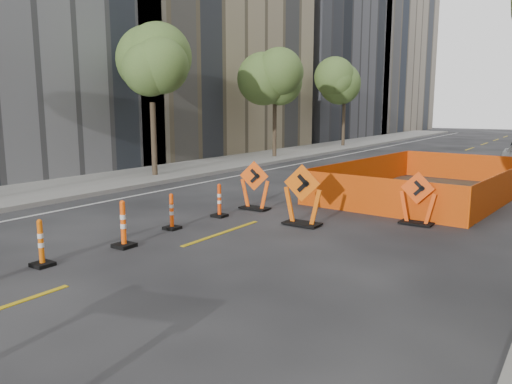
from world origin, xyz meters
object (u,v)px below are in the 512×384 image
Objects in this scene: channelizer_3 at (41,243)px; chevron_sign_right at (417,198)px; channelizer_6 at (219,200)px; chevron_sign_center at (302,195)px; channelizer_5 at (172,211)px; channelizer_4 at (123,224)px; chevron_sign_left at (255,185)px.

chevron_sign_right reaches higher than channelizer_3.
chevron_sign_right reaches higher than channelizer_6.
chevron_sign_center reaches higher than channelizer_3.
chevron_sign_center is at bearing 40.92° from channelizer_5.
channelizer_4 is 0.72× the size of chevron_sign_left.
chevron_sign_center is (2.63, 5.91, 0.34)m from channelizer_3.
chevron_sign_center is (2.33, 4.08, 0.28)m from channelizer_4.
chevron_sign_left is at bearing 146.49° from chevron_sign_center.
channelizer_6 is 0.59× the size of chevron_sign_center.
channelizer_6 is 2.53m from chevron_sign_center.
chevron_sign_right reaches higher than channelizer_5.
channelizer_3 is 6.95m from chevron_sign_left.
channelizer_4 is at bearing -106.93° from chevron_sign_left.
chevron_sign_left is at bearing 83.35° from channelizer_5.
chevron_sign_center is at bearing 9.46° from channelizer_6.
channelizer_3 is at bearing -99.37° from channelizer_4.
chevron_sign_center reaches higher than channelizer_4.
chevron_sign_right is at bearing 50.51° from channelizer_4.
chevron_sign_left reaches higher than channelizer_3.
chevron_sign_right is (4.83, 5.87, 0.18)m from channelizer_4.
chevron_sign_center is 1.14× the size of chevron_sign_right.
chevron_sign_left is at bearing 179.08° from chevron_sign_right.
channelizer_6 is 5.44m from chevron_sign_right.
chevron_sign_left reaches higher than channelizer_5.
channelizer_4 is (0.30, 1.83, 0.06)m from channelizer_3.
channelizer_5 is at bearing -151.82° from chevron_sign_right.
channelizer_4 is 5.10m from chevron_sign_left.
channelizer_4 is 1.15× the size of channelizer_5.
chevron_sign_left is (0.42, 6.93, 0.27)m from channelizer_3.
chevron_sign_right is (5.10, 4.03, 0.25)m from channelizer_5.
chevron_sign_center reaches higher than chevron_sign_left.
chevron_sign_left is at bearing 88.68° from channelizer_4.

